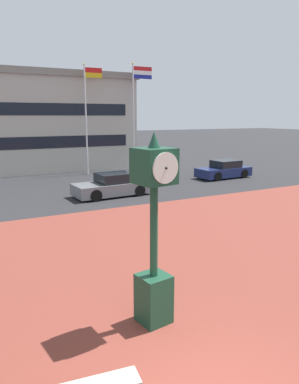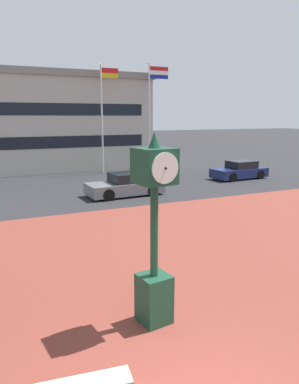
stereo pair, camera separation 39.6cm
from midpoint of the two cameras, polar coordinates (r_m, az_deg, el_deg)
The scene contains 7 objects.
plaza_brick_paving at distance 9.40m, azimuth -4.17°, elevation -16.04°, with size 44.00×16.46×0.01m, color brown.
street_clock at distance 7.56m, azimuth 2.26°, elevation -6.77°, with size 0.81×0.86×4.10m.
car_street_near at distance 20.41m, azimuth -3.23°, elevation 1.04°, with size 4.34×2.11×1.28m.
car_street_far at distance 26.76m, azimuth 14.44°, elevation 3.26°, with size 4.11×1.97×1.28m.
flagpole_primary at distance 28.17m, azimuth -6.89°, elevation 12.34°, with size 1.43×0.14×8.19m.
flagpole_secondary at distance 29.65m, azimuth 0.69°, elevation 13.14°, with size 1.73×0.14×8.51m.
civic_building at distance 35.96m, azimuth -20.35°, elevation 10.41°, with size 21.39×15.94×7.86m.
Camera 2 is at (-2.66, -3.66, 4.40)m, focal length 33.85 mm.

